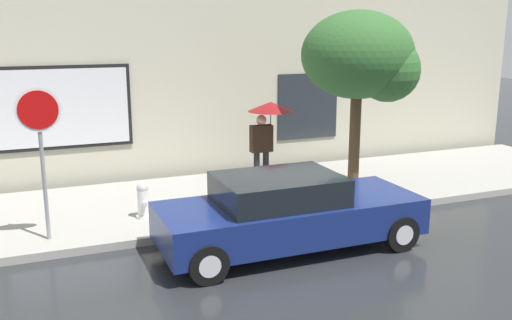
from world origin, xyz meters
TOP-DOWN VIEW (x-y plane):
  - ground_plane at (0.00, 0.00)m, footprint 60.00×60.00m
  - sidewalk at (0.00, 3.00)m, footprint 20.00×4.00m
  - building_facade at (-0.02, 5.50)m, footprint 20.00×0.67m
  - parked_car at (0.02, -0.07)m, footprint 4.63×1.84m
  - fire_hydrant at (-2.08, 2.15)m, footprint 0.30×0.44m
  - pedestrian_with_umbrella at (1.04, 3.22)m, footprint 1.06×1.06m
  - street_tree at (2.89, 2.19)m, footprint 2.57×2.19m
  - stop_sign at (-3.88, 1.59)m, footprint 0.76×0.10m

SIDE VIEW (x-z plane):
  - ground_plane at x=0.00m, z-range 0.00..0.00m
  - sidewalk at x=0.00m, z-range 0.00..0.15m
  - fire_hydrant at x=-2.08m, z-range 0.14..0.86m
  - parked_car at x=0.02m, z-range -0.01..1.36m
  - pedestrian_with_umbrella at x=1.04m, z-range 0.76..2.79m
  - stop_sign at x=-3.88m, z-range 0.71..3.42m
  - street_tree at x=2.89m, z-range 1.13..5.18m
  - building_facade at x=-0.02m, z-range -0.02..6.98m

